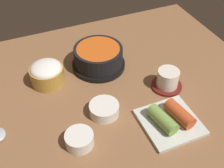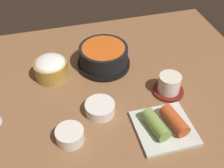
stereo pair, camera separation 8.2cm
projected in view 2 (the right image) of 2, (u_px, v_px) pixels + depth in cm
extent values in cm
cube|color=brown|center=(104.00, 90.00, 86.13)|extent=(100.00, 76.00, 2.00)
cylinder|color=black|center=(104.00, 63.00, 93.06)|extent=(17.20, 17.20, 1.43)
cylinder|color=black|center=(104.00, 55.00, 90.64)|extent=(15.59, 15.59, 5.71)
cylinder|color=#D15619|center=(103.00, 48.00, 88.91)|extent=(13.72, 13.72, 0.60)
cylinder|color=#B78C38|center=(51.00, 70.00, 87.58)|extent=(10.19, 10.19, 5.39)
ellipsoid|color=white|center=(50.00, 63.00, 85.76)|extent=(9.37, 9.37, 3.57)
cylinder|color=maroon|center=(168.00, 91.00, 83.96)|extent=(9.17, 9.17, 0.80)
cylinder|color=silver|center=(169.00, 83.00, 81.88)|extent=(6.44, 6.44, 5.34)
cylinder|color=#C6D18C|center=(171.00, 77.00, 80.27)|extent=(5.47, 5.47, 0.40)
cylinder|color=white|center=(100.00, 108.00, 77.30)|extent=(8.23, 8.23, 3.16)
cylinder|color=#386B2D|center=(100.00, 105.00, 76.43)|extent=(6.75, 6.75, 0.50)
cube|color=silver|center=(164.00, 128.00, 73.63)|extent=(14.76, 14.76, 1.00)
cylinder|color=#7A9E47|center=(156.00, 124.00, 71.58)|extent=(5.24, 9.38, 3.60)
cylinder|color=#C64C23|center=(174.00, 120.00, 72.56)|extent=(5.11, 9.35, 3.60)
cylinder|color=white|center=(70.00, 135.00, 70.37)|extent=(7.18, 7.18, 3.51)
cylinder|color=#386B2D|center=(69.00, 132.00, 69.38)|extent=(5.89, 5.89, 0.50)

